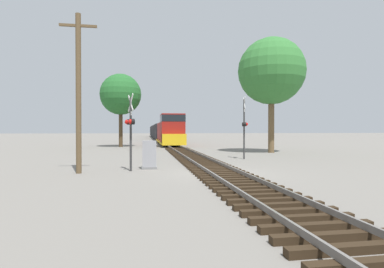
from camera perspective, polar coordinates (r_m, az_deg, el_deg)
name	(u,v)px	position (r m, az deg, el deg)	size (l,w,h in m)	color
ground_plane	(218,173)	(15.20, 4.94, -7.44)	(400.00, 400.00, 0.00)	slate
rail_track_bed	(218,170)	(15.18, 4.94, -6.93)	(2.60, 160.00, 0.31)	black
freight_train	(159,132)	(75.61, -6.33, 0.47)	(3.03, 80.88, 4.27)	maroon
crossing_signal_near	(130,126)	(16.08, -11.69, 1.56)	(0.57, 1.01, 4.06)	#333333
crossing_signal_far	(244,125)	(22.70, 9.97, 1.70)	(0.47, 1.02, 4.63)	#333333
relay_cabinet	(149,155)	(16.87, -8.14, -3.98)	(0.84, 0.57, 1.57)	slate
utility_pole	(78,91)	(16.07, -20.81, 7.73)	(1.80, 0.26, 7.95)	brown
tree_far_right	(271,71)	(30.28, 14.88, 11.44)	(6.37, 6.37, 11.02)	brown
tree_mid_background	(121,95)	(40.02, -13.44, 7.31)	(5.27, 5.27, 9.43)	#473521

